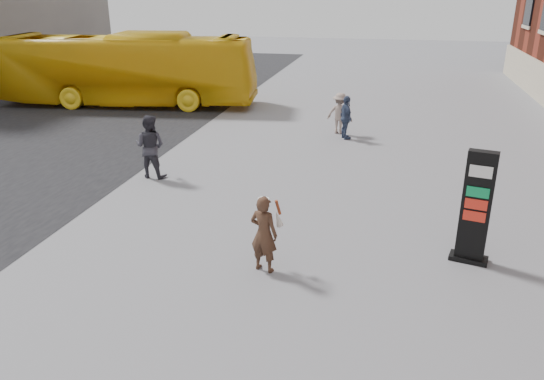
% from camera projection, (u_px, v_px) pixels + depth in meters
% --- Properties ---
extents(ground, '(100.00, 100.00, 0.00)m').
position_uv_depth(ground, '(263.00, 260.00, 11.02)').
color(ground, '#9E9EA3').
extents(info_pylon, '(0.82, 0.54, 2.36)m').
position_uv_depth(info_pylon, '(476.00, 208.00, 10.58)').
color(info_pylon, black).
rests_on(info_pylon, ground).
extents(woman, '(0.70, 0.67, 1.59)m').
position_uv_depth(woman, '(264.00, 233.00, 10.35)').
color(woman, '#41291B').
rests_on(woman, ground).
extents(bus, '(12.24, 4.31, 3.34)m').
position_uv_depth(bus, '(127.00, 69.00, 24.78)').
color(bus, yellow).
rests_on(bus, road).
extents(pedestrian_a, '(0.94, 0.75, 1.87)m').
position_uv_depth(pedestrian_a, '(150.00, 146.00, 15.49)').
color(pedestrian_a, '#323039').
rests_on(pedestrian_a, ground).
extents(pedestrian_b, '(1.13, 0.82, 1.56)m').
position_uv_depth(pedestrian_b, '(340.00, 113.00, 20.18)').
color(pedestrian_b, gray).
rests_on(pedestrian_b, ground).
extents(pedestrian_c, '(0.76, 1.01, 1.60)m').
position_uv_depth(pedestrian_c, '(346.00, 118.00, 19.44)').
color(pedestrian_c, '#384563').
rests_on(pedestrian_c, ground).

